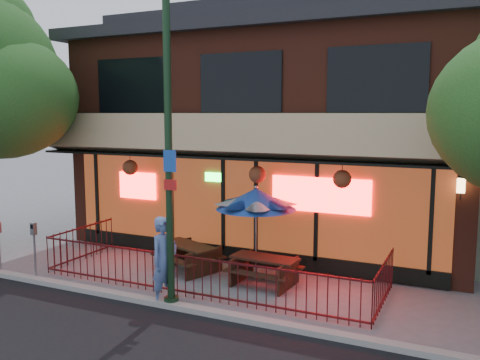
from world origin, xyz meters
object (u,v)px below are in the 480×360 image
object	(u,v)px
street_light	(169,163)
picnic_table_left	(188,253)
patio_umbrella	(256,199)
pedestrian	(164,261)
picnic_table_right	(265,267)
parking_meter_near	(34,242)

from	to	relation	value
street_light	picnic_table_left	xyz separation A→B (m)	(-0.95, 2.34, -2.68)
patio_umbrella	pedestrian	world-z (taller)	patio_umbrella
pedestrian	patio_umbrella	bearing A→B (deg)	-7.57
street_light	picnic_table_right	world-z (taller)	street_light
picnic_table_right	patio_umbrella	size ratio (longest dim) A/B	0.73
patio_umbrella	pedestrian	bearing A→B (deg)	-110.57
picnic_table_left	parking_meter_near	distance (m)	3.88
picnic_table_right	picnic_table_left	bearing A→B (deg)	175.04
picnic_table_right	parking_meter_near	world-z (taller)	parking_meter_near
picnic_table_left	parking_meter_near	size ratio (longest dim) A/B	1.37
patio_umbrella	parking_meter_near	world-z (taller)	patio_umbrella
street_light	patio_umbrella	bearing A→B (deg)	73.44
patio_umbrella	parking_meter_near	xyz separation A→B (m)	(-4.82, -2.76, -1.00)
street_light	picnic_table_right	xyz separation A→B (m)	(1.33, 2.14, -2.69)
picnic_table_left	parking_meter_near	world-z (taller)	parking_meter_near
picnic_table_left	patio_umbrella	world-z (taller)	patio_umbrella
patio_umbrella	street_light	bearing A→B (deg)	-106.56
patio_umbrella	parking_meter_near	distance (m)	5.65
pedestrian	parking_meter_near	xyz separation A→B (m)	(-3.81, -0.05, 0.03)
patio_umbrella	pedestrian	distance (m)	3.07
picnic_table_right	pedestrian	size ratio (longest dim) A/B	0.88
street_light	picnic_table_right	distance (m)	3.68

